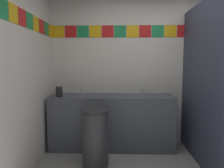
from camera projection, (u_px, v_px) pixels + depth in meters
name	position (u px, v px, depth m)	size (l,w,h in m)	color
wall_back	(163.00, 61.00, 3.68)	(3.79, 0.09, 2.81)	silver
vanity_counter	(112.00, 121.00, 3.49)	(1.96, 0.55, 0.85)	#4C515B
faucet_left	(83.00, 91.00, 3.55)	(0.04, 0.10, 0.14)	silver
faucet_right	(142.00, 92.00, 3.52)	(0.04, 0.10, 0.14)	silver
soap_dispenser	(59.00, 92.00, 3.31)	(0.09, 0.09, 0.16)	black
stall_divider	(220.00, 86.00, 2.68)	(0.92, 1.46, 2.19)	#33384C
toilet	(223.00, 134.00, 3.25)	(0.39, 0.49, 0.74)	white
trash_bin	(95.00, 138.00, 2.86)	(0.36, 0.36, 0.76)	#333338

